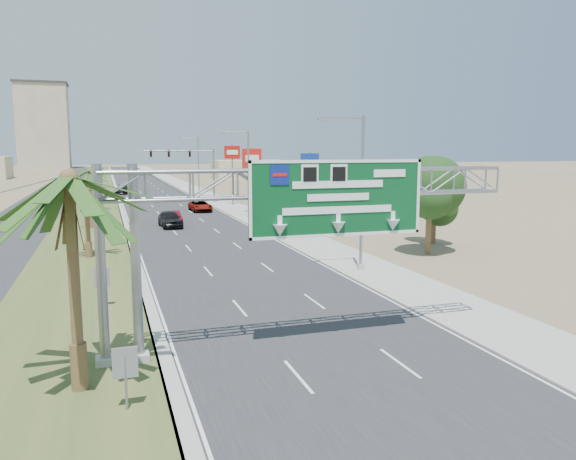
{
  "coord_description": "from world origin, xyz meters",
  "views": [
    {
      "loc": [
        -8.12,
        -10.68,
        7.89
      ],
      "look_at": [
        -0.18,
        13.72,
        4.2
      ],
      "focal_mm": 35.0,
      "sensor_mm": 36.0,
      "label": 1
    }
  ],
  "objects_px": {
    "palm_near": "(69,181)",
    "pole_sign_red_far": "(232,157)",
    "store_building": "(322,190)",
    "pole_sign_blue": "(310,170)",
    "sign_gantry": "(297,197)",
    "pole_sign_red_near": "(252,162)",
    "signal_mast": "(200,170)",
    "car_left_lane": "(170,219)",
    "car_far": "(122,190)",
    "car_right_lane": "(200,206)",
    "car_mid_lane": "(173,218)"
  },
  "relations": [
    {
      "from": "sign_gantry",
      "to": "pole_sign_blue",
      "type": "bearing_deg",
      "value": 69.05
    },
    {
      "from": "palm_near",
      "to": "pole_sign_blue",
      "type": "xyz_separation_m",
      "value": [
        22.2,
        38.65,
        -1.25
      ]
    },
    {
      "from": "car_left_lane",
      "to": "pole_sign_blue",
      "type": "bearing_deg",
      "value": -5.04
    },
    {
      "from": "car_left_lane",
      "to": "car_right_lane",
      "type": "height_order",
      "value": "car_left_lane"
    },
    {
      "from": "palm_near",
      "to": "car_right_lane",
      "type": "distance_m",
      "value": 54.67
    },
    {
      "from": "sign_gantry",
      "to": "car_mid_lane",
      "type": "xyz_separation_m",
      "value": [
        -0.4,
        39.61,
        -5.36
      ]
    },
    {
      "from": "car_far",
      "to": "pole_sign_red_near",
      "type": "height_order",
      "value": "pole_sign_red_near"
    },
    {
      "from": "car_mid_lane",
      "to": "pole_sign_blue",
      "type": "bearing_deg",
      "value": -14.79
    },
    {
      "from": "car_right_lane",
      "to": "pole_sign_blue",
      "type": "relative_size",
      "value": 0.67
    },
    {
      "from": "signal_mast",
      "to": "car_far",
      "type": "height_order",
      "value": "signal_mast"
    },
    {
      "from": "palm_near",
      "to": "pole_sign_red_near",
      "type": "height_order",
      "value": "palm_near"
    },
    {
      "from": "store_building",
      "to": "pole_sign_blue",
      "type": "xyz_separation_m",
      "value": [
        -9.0,
        -19.35,
        3.68
      ]
    },
    {
      "from": "palm_near",
      "to": "pole_sign_red_far",
      "type": "relative_size",
      "value": 0.97
    },
    {
      "from": "signal_mast",
      "to": "car_left_lane",
      "type": "relative_size",
      "value": 2.06
    },
    {
      "from": "sign_gantry",
      "to": "palm_near",
      "type": "bearing_deg",
      "value": -166.68
    },
    {
      "from": "palm_near",
      "to": "pole_sign_blue",
      "type": "relative_size",
      "value": 1.09
    },
    {
      "from": "pole_sign_blue",
      "to": "car_far",
      "type": "bearing_deg",
      "value": 111.19
    },
    {
      "from": "sign_gantry",
      "to": "store_building",
      "type": "bearing_deg",
      "value": 67.64
    },
    {
      "from": "car_mid_lane",
      "to": "sign_gantry",
      "type": "bearing_deg",
      "value": -92.92
    },
    {
      "from": "sign_gantry",
      "to": "car_right_lane",
      "type": "relative_size",
      "value": 3.26
    },
    {
      "from": "store_building",
      "to": "pole_sign_red_far",
      "type": "xyz_separation_m",
      "value": [
        -13.0,
        1.36,
        4.8
      ]
    },
    {
      "from": "store_building",
      "to": "car_far",
      "type": "relative_size",
      "value": 3.36
    },
    {
      "from": "car_left_lane",
      "to": "pole_sign_red_near",
      "type": "bearing_deg",
      "value": 36.32
    },
    {
      "from": "car_right_lane",
      "to": "pole_sign_red_near",
      "type": "relative_size",
      "value": 0.63
    },
    {
      "from": "sign_gantry",
      "to": "car_mid_lane",
      "type": "bearing_deg",
      "value": 90.58
    },
    {
      "from": "signal_mast",
      "to": "pole_sign_blue",
      "type": "bearing_deg",
      "value": -72.82
    },
    {
      "from": "sign_gantry",
      "to": "car_far",
      "type": "xyz_separation_m",
      "value": [
        -4.23,
        83.92,
        -5.28
      ]
    },
    {
      "from": "palm_near",
      "to": "signal_mast",
      "type": "bearing_deg",
      "value": 77.34
    },
    {
      "from": "signal_mast",
      "to": "car_right_lane",
      "type": "distance_m",
      "value": 12.0
    },
    {
      "from": "palm_near",
      "to": "pole_sign_red_near",
      "type": "bearing_deg",
      "value": 69.32
    },
    {
      "from": "sign_gantry",
      "to": "car_left_lane",
      "type": "xyz_separation_m",
      "value": [
        -0.94,
        37.19,
        -5.21
      ]
    },
    {
      "from": "store_building",
      "to": "car_left_lane",
      "type": "distance_m",
      "value": 30.56
    },
    {
      "from": "car_left_lane",
      "to": "sign_gantry",
      "type": "bearing_deg",
      "value": -91.82
    },
    {
      "from": "car_far",
      "to": "car_right_lane",
      "type": "bearing_deg",
      "value": -69.3
    },
    {
      "from": "signal_mast",
      "to": "pole_sign_red_near",
      "type": "xyz_separation_m",
      "value": [
        3.83,
        -15.77,
        1.53
      ]
    },
    {
      "from": "car_right_lane",
      "to": "pole_sign_blue",
      "type": "bearing_deg",
      "value": -58.36
    },
    {
      "from": "store_building",
      "to": "car_left_lane",
      "type": "relative_size",
      "value": 3.6
    },
    {
      "from": "palm_near",
      "to": "car_far",
      "type": "height_order",
      "value": "palm_near"
    },
    {
      "from": "store_building",
      "to": "signal_mast",
      "type": "bearing_deg",
      "value": 160.46
    },
    {
      "from": "pole_sign_red_near",
      "to": "signal_mast",
      "type": "bearing_deg",
      "value": 103.64
    },
    {
      "from": "sign_gantry",
      "to": "store_building",
      "type": "height_order",
      "value": "sign_gantry"
    },
    {
      "from": "pole_sign_red_near",
      "to": "car_far",
      "type": "bearing_deg",
      "value": 110.79
    },
    {
      "from": "pole_sign_red_far",
      "to": "car_left_lane",
      "type": "bearing_deg",
      "value": -118.52
    },
    {
      "from": "pole_sign_red_far",
      "to": "sign_gantry",
      "type": "bearing_deg",
      "value": -99.94
    },
    {
      "from": "palm_near",
      "to": "car_mid_lane",
      "type": "xyz_separation_m",
      "value": [
        7.74,
        41.54,
        -6.23
      ]
    },
    {
      "from": "car_right_lane",
      "to": "pole_sign_red_far",
      "type": "distance_m",
      "value": 10.56
    },
    {
      "from": "pole_sign_red_near",
      "to": "car_mid_lane",
      "type": "bearing_deg",
      "value": -147.47
    },
    {
      "from": "store_building",
      "to": "pole_sign_red_far",
      "type": "bearing_deg",
      "value": 174.04
    },
    {
      "from": "car_mid_lane",
      "to": "signal_mast",
      "type": "bearing_deg",
      "value": 70.04
    },
    {
      "from": "signal_mast",
      "to": "car_left_lane",
      "type": "xyz_separation_m",
      "value": [
        -7.17,
        -24.86,
        -4.0
      ]
    }
  ]
}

